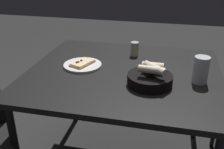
% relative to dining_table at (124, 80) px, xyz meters
% --- Properties ---
extents(dining_table, '(0.97, 1.10, 0.70)m').
position_rel_dining_table_xyz_m(dining_table, '(0.00, 0.00, 0.00)').
color(dining_table, black).
rests_on(dining_table, ground).
extents(pizza_plate, '(0.23, 0.23, 0.04)m').
position_rel_dining_table_xyz_m(pizza_plate, '(-0.02, -0.25, 0.07)').
color(pizza_plate, white).
rests_on(pizza_plate, dining_table).
extents(bread_basket, '(0.23, 0.23, 0.12)m').
position_rel_dining_table_xyz_m(bread_basket, '(0.14, 0.16, 0.10)').
color(bread_basket, black).
rests_on(bread_basket, dining_table).
extents(beer_glass, '(0.08, 0.08, 0.14)m').
position_rel_dining_table_xyz_m(beer_glass, '(0.05, 0.41, 0.12)').
color(beer_glass, silver).
rests_on(beer_glass, dining_table).
extents(pepper_shaker, '(0.05, 0.05, 0.09)m').
position_rel_dining_table_xyz_m(pepper_shaker, '(-0.27, 0.02, 0.10)').
color(pepper_shaker, '#BFB299').
rests_on(pepper_shaker, dining_table).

